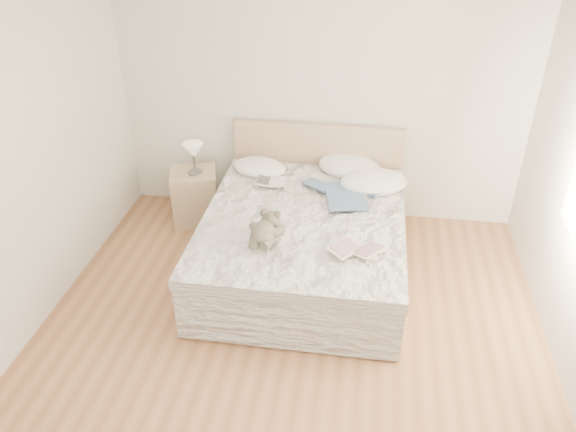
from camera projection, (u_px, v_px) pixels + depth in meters
The scene contains 12 objects.
floor at pixel (284, 360), 4.20m from camera, with size 4.00×4.50×0.00m, color brown.
wall_back at pixel (320, 88), 5.39m from camera, with size 4.00×0.02×2.70m, color beige.
bed at pixel (305, 239), 5.04m from camera, with size 1.72×2.14×1.00m.
nightstand at pixel (195, 196), 5.75m from camera, with size 0.45×0.40×0.56m, color tan.
table_lamp at pixel (194, 152), 5.46m from camera, with size 0.24×0.24×0.32m.
pillow_left at pixel (260, 167), 5.51m from camera, with size 0.53×0.37×0.16m, color white.
pillow_middle at pixel (350, 167), 5.52m from camera, with size 0.64×0.45×0.19m, color white.
pillow_right at pixel (374, 182), 5.26m from camera, with size 0.64×0.45×0.19m, color white.
blouse at pixel (345, 196), 5.06m from camera, with size 0.55×0.59×0.02m, color #354C6D, non-canonical shape.
photo_book at pixel (271, 182), 5.28m from camera, with size 0.30×0.20×0.02m, color silver.
childrens_book at pixel (357, 250), 4.33m from camera, with size 0.38×0.25×0.02m, color beige.
teddy_bear at pixel (263, 240), 4.41m from camera, with size 0.25×0.36×0.19m, color brown, non-canonical shape.
Camera 1 is at (0.49, -2.97, 3.12)m, focal length 35.00 mm.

